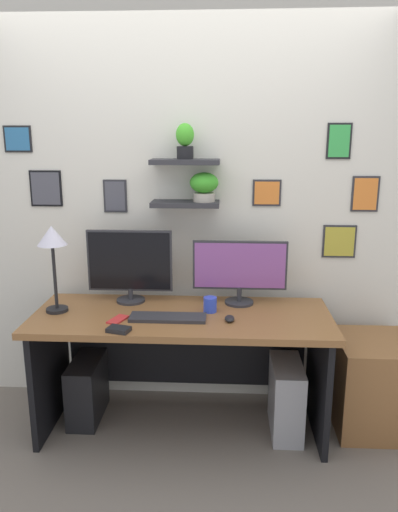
# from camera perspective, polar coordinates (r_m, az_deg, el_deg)

# --- Properties ---
(ground_plane) EXTENTS (8.00, 8.00, 0.00)m
(ground_plane) POSITION_cam_1_polar(r_m,az_deg,el_deg) (3.26, -1.91, -19.22)
(ground_plane) COLOR #70665B
(back_wall_assembly) EXTENTS (4.40, 0.24, 2.70)m
(back_wall_assembly) POSITION_cam_1_polar(r_m,az_deg,el_deg) (3.19, -1.37, 6.28)
(back_wall_assembly) COLOR silver
(back_wall_assembly) RESTS_ON ground
(desk) EXTENTS (1.77, 0.68, 0.75)m
(desk) POSITION_cam_1_polar(r_m,az_deg,el_deg) (3.05, -1.90, -10.02)
(desk) COLOR brown
(desk) RESTS_ON ground
(monitor_left) EXTENTS (0.53, 0.18, 0.46)m
(monitor_left) POSITION_cam_1_polar(r_m,az_deg,el_deg) (3.09, -8.08, -0.97)
(monitor_left) COLOR #2D2D33
(monitor_left) RESTS_ON desk
(monitor_right) EXTENTS (0.58, 0.18, 0.40)m
(monitor_right) POSITION_cam_1_polar(r_m,az_deg,el_deg) (3.04, 4.78, -1.54)
(monitor_right) COLOR #2D2D33
(monitor_right) RESTS_ON desk
(keyboard) EXTENTS (0.44, 0.14, 0.02)m
(keyboard) POSITION_cam_1_polar(r_m,az_deg,el_deg) (2.84, -3.66, -7.18)
(keyboard) COLOR #2D2D33
(keyboard) RESTS_ON desk
(computer_mouse) EXTENTS (0.06, 0.09, 0.03)m
(computer_mouse) POSITION_cam_1_polar(r_m,az_deg,el_deg) (2.81, 3.59, -7.30)
(computer_mouse) COLOR black
(computer_mouse) RESTS_ON desk
(desk_lamp) EXTENTS (0.17, 0.17, 0.52)m
(desk_lamp) POSITION_cam_1_polar(r_m,az_deg,el_deg) (2.97, -16.75, 1.35)
(desk_lamp) COLOR black
(desk_lamp) RESTS_ON desk
(cell_phone) EXTENTS (0.11, 0.16, 0.01)m
(cell_phone) POSITION_cam_1_polar(r_m,az_deg,el_deg) (2.86, -9.44, -7.32)
(cell_phone) COLOR red
(cell_phone) RESTS_ON desk
(coffee_mug) EXTENTS (0.08, 0.08, 0.09)m
(coffee_mug) POSITION_cam_1_polar(r_m,az_deg,el_deg) (2.94, 1.30, -5.68)
(coffee_mug) COLOR blue
(coffee_mug) RESTS_ON desk
(scissors_tray) EXTENTS (0.14, 0.11, 0.02)m
(scissors_tray) POSITION_cam_1_polar(r_m,az_deg,el_deg) (2.70, -9.36, -8.46)
(scissors_tray) COLOR black
(scissors_tray) RESTS_ON desk
(drawer_cabinet) EXTENTS (0.44, 0.50, 0.57)m
(drawer_cabinet) POSITION_cam_1_polar(r_m,az_deg,el_deg) (3.30, 19.42, -13.86)
(drawer_cabinet) COLOR brown
(drawer_cabinet) RESTS_ON ground
(computer_tower_left) EXTENTS (0.18, 0.40, 0.39)m
(computer_tower_left) POSITION_cam_1_polar(r_m,az_deg,el_deg) (3.33, -12.91, -14.90)
(computer_tower_left) COLOR black
(computer_tower_left) RESTS_ON ground
(computer_tower_right) EXTENTS (0.18, 0.40, 0.45)m
(computer_tower_right) POSITION_cam_1_polar(r_m,az_deg,el_deg) (3.15, 10.12, -15.98)
(computer_tower_right) COLOR #99999E
(computer_tower_right) RESTS_ON ground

